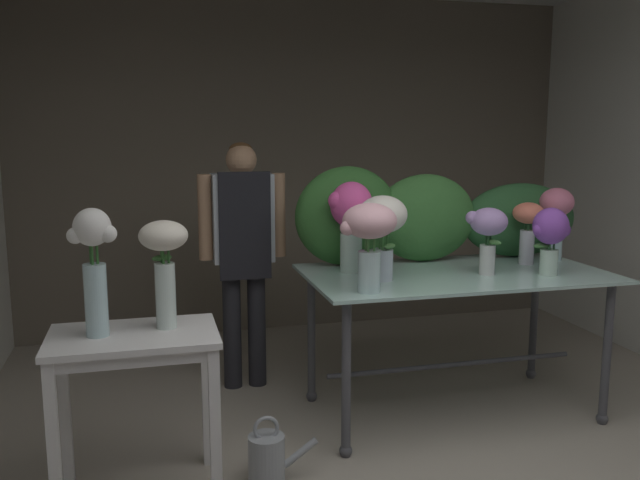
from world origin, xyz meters
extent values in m
plane|color=#9E9384|center=(0.00, 1.84, 0.00)|extent=(8.11, 8.11, 0.00)
cube|color=#706656|center=(0.00, 3.69, 1.41)|extent=(4.82, 0.12, 2.81)
cube|color=#AAD2C7|center=(0.48, 1.62, 0.87)|extent=(1.78, 0.96, 0.02)
cylinder|color=#4C4C51|center=(-0.31, 1.24, 0.43)|extent=(0.05, 0.05, 0.86)
sphere|color=#4C4C51|center=(-0.31, 1.24, 0.03)|extent=(0.07, 0.07, 0.07)
cylinder|color=#4C4C51|center=(1.27, 1.24, 0.43)|extent=(0.05, 0.05, 0.86)
sphere|color=#4C4C51|center=(1.27, 1.24, 0.03)|extent=(0.07, 0.07, 0.07)
cylinder|color=#4C4C51|center=(-0.31, 2.00, 0.43)|extent=(0.05, 0.05, 0.86)
sphere|color=#4C4C51|center=(-0.31, 2.00, 0.03)|extent=(0.07, 0.07, 0.07)
cylinder|color=#4C4C51|center=(1.27, 2.00, 0.43)|extent=(0.05, 0.05, 0.86)
sphere|color=#4C4C51|center=(1.27, 2.00, 0.03)|extent=(0.07, 0.07, 0.07)
cylinder|color=#4C4C51|center=(0.48, 1.62, 0.30)|extent=(1.58, 0.03, 0.03)
cube|color=white|center=(-1.36, 1.14, 0.78)|extent=(0.76, 0.50, 0.03)
cube|color=white|center=(-1.36, 1.14, 0.73)|extent=(0.70, 0.44, 0.06)
cube|color=white|center=(-1.70, 0.93, 0.38)|extent=(0.05, 0.05, 0.76)
cube|color=white|center=(-1.02, 0.93, 0.38)|extent=(0.05, 0.05, 0.76)
cube|color=white|center=(-1.70, 1.35, 0.38)|extent=(0.05, 0.05, 0.76)
cube|color=white|center=(-1.02, 1.35, 0.38)|extent=(0.05, 0.05, 0.76)
cylinder|color=#232328|center=(-0.76, 2.36, 0.43)|extent=(0.12, 0.12, 0.86)
cylinder|color=#232328|center=(-0.60, 2.36, 0.43)|extent=(0.12, 0.12, 0.86)
cube|color=#B2BCC6|center=(-0.68, 2.36, 1.15)|extent=(0.39, 0.22, 0.57)
cube|color=black|center=(-0.68, 2.25, 1.11)|extent=(0.33, 0.02, 0.69)
cylinder|color=tan|center=(-0.92, 2.36, 1.16)|extent=(0.09, 0.09, 0.55)
cylinder|color=tan|center=(-0.44, 2.36, 1.16)|extent=(0.09, 0.09, 0.55)
sphere|color=tan|center=(-0.68, 2.36, 1.52)|extent=(0.20, 0.20, 0.20)
ellipsoid|color=brown|center=(-0.68, 2.38, 1.59)|extent=(0.15, 0.15, 0.09)
ellipsoid|color=#2D6028|center=(-0.09, 1.98, 1.18)|extent=(0.66, 0.28, 0.61)
ellipsoid|color=#387033|center=(0.43, 1.98, 1.16)|extent=(0.68, 0.29, 0.56)
ellipsoid|color=#28562D|center=(1.10, 1.98, 1.12)|extent=(0.81, 0.31, 0.49)
cylinder|color=silver|center=(0.63, 1.51, 0.97)|extent=(0.09, 0.09, 0.18)
cylinder|color=#9EBCB2|center=(0.63, 1.51, 0.92)|extent=(0.08, 0.08, 0.07)
cylinder|color=#28562D|center=(0.64, 1.52, 1.01)|extent=(0.01, 0.01, 0.25)
cylinder|color=#28562D|center=(0.62, 1.52, 1.01)|extent=(0.01, 0.01, 0.25)
cylinder|color=#28562D|center=(0.62, 1.49, 1.01)|extent=(0.01, 0.01, 0.25)
ellipsoid|color=#B28ED1|center=(0.63, 1.51, 1.19)|extent=(0.22, 0.22, 0.16)
sphere|color=#B28ED1|center=(0.54, 1.54, 1.21)|extent=(0.08, 0.08, 0.08)
ellipsoid|color=#477F3D|center=(0.64, 1.48, 1.07)|extent=(0.07, 0.11, 0.03)
cylinder|color=silver|center=(-0.12, 1.79, 0.99)|extent=(0.13, 0.13, 0.23)
cylinder|color=#9EBCB2|center=(-0.12, 1.79, 0.93)|extent=(0.12, 0.12, 0.10)
cylinder|color=#387033|center=(-0.09, 1.79, 1.04)|extent=(0.01, 0.01, 0.31)
cylinder|color=#387033|center=(-0.12, 1.81, 1.04)|extent=(0.01, 0.01, 0.31)
cylinder|color=#387033|center=(-0.14, 1.78, 1.04)|extent=(0.01, 0.01, 0.31)
cylinder|color=#387033|center=(-0.12, 1.77, 1.04)|extent=(0.01, 0.01, 0.31)
ellipsoid|color=#E54C9E|center=(-0.12, 1.79, 1.28)|extent=(0.25, 0.25, 0.27)
sphere|color=#E54C9E|center=(-0.21, 1.77, 1.30)|extent=(0.11, 0.11, 0.11)
sphere|color=#E54C9E|center=(-0.03, 1.82, 1.24)|extent=(0.11, 0.11, 0.11)
ellipsoid|color=#387033|center=(-0.12, 1.78, 1.13)|extent=(0.06, 0.11, 0.03)
cylinder|color=silver|center=(1.01, 1.72, 0.99)|extent=(0.09, 0.09, 0.22)
cylinder|color=#9EBCB2|center=(1.01, 1.72, 0.93)|extent=(0.08, 0.08, 0.09)
cylinder|color=#28562D|center=(1.04, 1.72, 1.02)|extent=(0.01, 0.01, 0.27)
cylinder|color=#28562D|center=(1.00, 1.74, 1.02)|extent=(0.01, 0.01, 0.27)
cylinder|color=#28562D|center=(1.01, 1.71, 1.02)|extent=(0.01, 0.01, 0.27)
ellipsoid|color=#EF7A60|center=(1.01, 1.72, 1.20)|extent=(0.19, 0.19, 0.13)
sphere|color=#EF7A60|center=(0.96, 1.73, 1.21)|extent=(0.06, 0.06, 0.06)
sphere|color=#EF7A60|center=(1.07, 1.73, 1.18)|extent=(0.08, 0.08, 0.08)
cylinder|color=silver|center=(-0.18, 1.28, 0.99)|extent=(0.12, 0.12, 0.22)
cylinder|color=#9EBCB2|center=(-0.18, 1.28, 0.93)|extent=(0.11, 0.11, 0.09)
cylinder|color=#477F3D|center=(-0.15, 1.28, 1.04)|extent=(0.01, 0.01, 0.31)
cylinder|color=#477F3D|center=(-0.19, 1.30, 1.04)|extent=(0.01, 0.01, 0.31)
cylinder|color=#477F3D|center=(-0.19, 1.26, 1.04)|extent=(0.01, 0.01, 0.31)
ellipsoid|color=#EFB2BC|center=(-0.18, 1.28, 1.25)|extent=(0.28, 0.28, 0.18)
sphere|color=#EFB2BC|center=(-0.30, 1.26, 1.22)|extent=(0.08, 0.08, 0.08)
cylinder|color=silver|center=(-0.02, 1.53, 0.97)|extent=(0.12, 0.12, 0.18)
cylinder|color=#9EBCB2|center=(-0.02, 1.53, 0.92)|extent=(0.11, 0.11, 0.07)
cylinder|color=#387033|center=(0.01, 1.52, 1.04)|extent=(0.01, 0.01, 0.30)
cylinder|color=#387033|center=(-0.03, 1.55, 1.04)|extent=(0.01, 0.01, 0.30)
cylinder|color=#387033|center=(-0.03, 1.50, 1.04)|extent=(0.01, 0.01, 0.30)
ellipsoid|color=white|center=(-0.02, 1.53, 1.25)|extent=(0.27, 0.27, 0.21)
sphere|color=white|center=(-0.11, 1.51, 1.27)|extent=(0.10, 0.10, 0.10)
ellipsoid|color=#477F3D|center=(0.02, 1.50, 1.07)|extent=(0.10, 0.09, 0.03)
cylinder|color=silver|center=(1.26, 1.80, 0.99)|extent=(0.10, 0.10, 0.22)
cylinder|color=#9EBCB2|center=(1.26, 1.80, 0.93)|extent=(0.09, 0.09, 0.09)
cylinder|color=#387033|center=(1.28, 1.80, 1.04)|extent=(0.01, 0.01, 0.31)
cylinder|color=#387033|center=(1.26, 1.82, 1.04)|extent=(0.01, 0.01, 0.31)
cylinder|color=#387033|center=(1.25, 1.79, 1.04)|extent=(0.01, 0.01, 0.31)
ellipsoid|color=pink|center=(1.26, 1.80, 1.25)|extent=(0.21, 0.21, 0.18)
sphere|color=pink|center=(1.20, 1.78, 1.23)|extent=(0.06, 0.06, 0.06)
sphere|color=pink|center=(1.33, 1.79, 1.26)|extent=(0.08, 0.08, 0.08)
cylinder|color=silver|center=(0.97, 1.42, 0.95)|extent=(0.10, 0.10, 0.15)
cylinder|color=#9EBCB2|center=(0.97, 1.42, 0.91)|extent=(0.09, 0.09, 0.06)
cylinder|color=#28562D|center=(0.99, 1.41, 0.99)|extent=(0.01, 0.01, 0.21)
cylinder|color=#28562D|center=(0.96, 1.43, 0.99)|extent=(0.01, 0.01, 0.21)
cylinder|color=#28562D|center=(0.96, 1.40, 0.99)|extent=(0.01, 0.01, 0.21)
ellipsoid|color=purple|center=(0.97, 1.42, 1.16)|extent=(0.20, 0.20, 0.21)
sphere|color=purple|center=(0.89, 1.41, 1.15)|extent=(0.07, 0.07, 0.07)
sphere|color=purple|center=(1.03, 1.39, 1.14)|extent=(0.09, 0.09, 0.09)
ellipsoid|color=#477F3D|center=(0.93, 1.44, 1.05)|extent=(0.10, 0.05, 0.03)
cylinder|color=silver|center=(-1.52, 1.14, 0.96)|extent=(0.10, 0.10, 0.33)
cylinder|color=#9EBCB2|center=(-1.52, 1.14, 0.87)|extent=(0.09, 0.09, 0.14)
cylinder|color=#2D6028|center=(-1.50, 1.14, 1.02)|extent=(0.01, 0.01, 0.44)
cylinder|color=#2D6028|center=(-1.53, 1.15, 1.02)|extent=(0.01, 0.01, 0.44)
cylinder|color=#2D6028|center=(-1.52, 1.13, 1.02)|extent=(0.01, 0.01, 0.44)
ellipsoid|color=white|center=(-1.52, 1.14, 1.29)|extent=(0.16, 0.16, 0.17)
sphere|color=white|center=(-1.59, 1.12, 1.26)|extent=(0.07, 0.07, 0.07)
sphere|color=white|center=(-1.45, 1.11, 1.26)|extent=(0.08, 0.08, 0.08)
cylinder|color=silver|center=(-1.21, 1.19, 0.95)|extent=(0.09, 0.09, 0.31)
cylinder|color=#9EBCB2|center=(-1.21, 1.19, 0.86)|extent=(0.09, 0.09, 0.13)
cylinder|color=#2D6028|center=(-1.19, 1.18, 1.00)|extent=(0.01, 0.01, 0.39)
cylinder|color=#2D6028|center=(-1.22, 1.20, 1.00)|extent=(0.01, 0.01, 0.39)
cylinder|color=#2D6028|center=(-1.21, 1.17, 1.00)|extent=(0.01, 0.01, 0.39)
ellipsoid|color=silver|center=(-1.21, 1.19, 1.23)|extent=(0.23, 0.23, 0.14)
ellipsoid|color=#477F3D|center=(-1.22, 1.21, 1.12)|extent=(0.11, 0.08, 0.03)
cylinder|color=#999EA3|center=(-0.76, 1.09, 0.12)|extent=(0.18, 0.18, 0.24)
cylinder|color=#999EA3|center=(-0.59, 1.09, 0.13)|extent=(0.18, 0.04, 0.14)
torus|color=#999EA3|center=(-0.76, 1.09, 0.28)|extent=(0.13, 0.02, 0.13)
camera|label=1|loc=(-1.27, -1.92, 1.72)|focal=37.43mm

